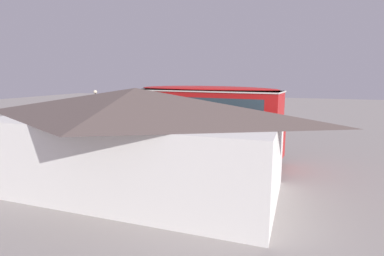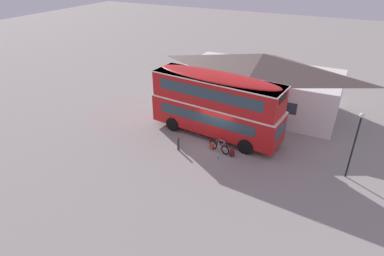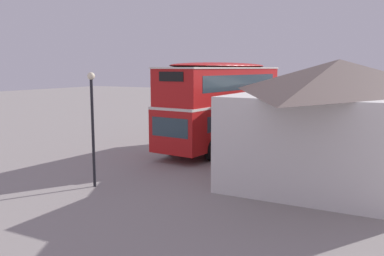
{
  "view_description": "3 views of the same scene",
  "coord_description": "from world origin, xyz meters",
  "px_view_note": "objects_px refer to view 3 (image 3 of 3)",
  "views": [
    {
      "loc": [
        -6.3,
        19.95,
        5.43
      ],
      "look_at": [
        1.15,
        -1.14,
        1.59
      ],
      "focal_mm": 28.59,
      "sensor_mm": 36.0,
      "label": 1
    },
    {
      "loc": [
        7.71,
        -18.82,
        12.12
      ],
      "look_at": [
        -1.31,
        -1.18,
        1.49
      ],
      "focal_mm": 30.4,
      "sensor_mm": 36.0,
      "label": 2
    },
    {
      "loc": [
        20.5,
        10.47,
        4.49
      ],
      "look_at": [
        1.26,
        0.18,
        1.32
      ],
      "focal_mm": 38.7,
      "sensor_mm": 36.0,
      "label": 3
    }
  ],
  "objects_px": {
    "double_decker_bus": "(223,101)",
    "street_lamp": "(92,116)",
    "backpack_on_ground": "(169,147)",
    "water_bottle_blue_sports": "(162,146)",
    "touring_bicycle": "(180,142)",
    "kerb_bollard": "(185,132)"
  },
  "relations": [
    {
      "from": "double_decker_bus",
      "to": "street_lamp",
      "type": "bearing_deg",
      "value": -7.25
    },
    {
      "from": "backpack_on_ground",
      "to": "water_bottle_blue_sports",
      "type": "relative_size",
      "value": 2.04
    },
    {
      "from": "backpack_on_ground",
      "to": "water_bottle_blue_sports",
      "type": "xyz_separation_m",
      "value": [
        -0.66,
        -0.85,
        -0.14
      ]
    },
    {
      "from": "touring_bicycle",
      "to": "street_lamp",
      "type": "bearing_deg",
      "value": 6.31
    },
    {
      "from": "touring_bicycle",
      "to": "water_bottle_blue_sports",
      "type": "relative_size",
      "value": 6.87
    },
    {
      "from": "water_bottle_blue_sports",
      "to": "backpack_on_ground",
      "type": "bearing_deg",
      "value": 52.24
    },
    {
      "from": "touring_bicycle",
      "to": "backpack_on_ground",
      "type": "xyz_separation_m",
      "value": [
        1.07,
        -0.11,
        -0.11
      ]
    },
    {
      "from": "double_decker_bus",
      "to": "street_lamp",
      "type": "xyz_separation_m",
      "value": [
        9.29,
        -1.18,
        0.06
      ]
    },
    {
      "from": "double_decker_bus",
      "to": "water_bottle_blue_sports",
      "type": "height_order",
      "value": "double_decker_bus"
    },
    {
      "from": "street_lamp",
      "to": "kerb_bollard",
      "type": "xyz_separation_m",
      "value": [
        -10.69,
        -2.0,
        -2.2
      ]
    },
    {
      "from": "double_decker_bus",
      "to": "kerb_bollard",
      "type": "distance_m",
      "value": 4.08
    },
    {
      "from": "street_lamp",
      "to": "touring_bicycle",
      "type": "bearing_deg",
      "value": -173.69
    },
    {
      "from": "street_lamp",
      "to": "double_decker_bus",
      "type": "bearing_deg",
      "value": 172.75
    },
    {
      "from": "touring_bicycle",
      "to": "kerb_bollard",
      "type": "height_order",
      "value": "touring_bicycle"
    },
    {
      "from": "kerb_bollard",
      "to": "touring_bicycle",
      "type": "bearing_deg",
      "value": 23.28
    },
    {
      "from": "street_lamp",
      "to": "kerb_bollard",
      "type": "bearing_deg",
      "value": -169.42
    },
    {
      "from": "touring_bicycle",
      "to": "water_bottle_blue_sports",
      "type": "xyz_separation_m",
      "value": [
        0.42,
        -0.96,
        -0.26
      ]
    },
    {
      "from": "touring_bicycle",
      "to": "kerb_bollard",
      "type": "bearing_deg",
      "value": -156.72
    },
    {
      "from": "backpack_on_ground",
      "to": "street_lamp",
      "type": "xyz_separation_m",
      "value": [
        7.07,
        1.01,
        2.44
      ]
    },
    {
      "from": "water_bottle_blue_sports",
      "to": "kerb_bollard",
      "type": "bearing_deg",
      "value": -177.3
    },
    {
      "from": "backpack_on_ground",
      "to": "water_bottle_blue_sports",
      "type": "height_order",
      "value": "backpack_on_ground"
    },
    {
      "from": "double_decker_bus",
      "to": "water_bottle_blue_sports",
      "type": "distance_m",
      "value": 4.25
    }
  ]
}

